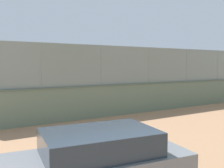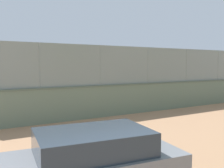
{
  "view_description": "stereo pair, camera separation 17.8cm",
  "coord_description": "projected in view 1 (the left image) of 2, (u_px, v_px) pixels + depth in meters",
  "views": [
    {
      "loc": [
        9.29,
        21.4,
        2.88
      ],
      "look_at": [
        0.05,
        5.3,
        1.46
      ],
      "focal_mm": 40.24,
      "sensor_mm": 36.0,
      "label": 1
    },
    {
      "loc": [
        9.13,
        21.49,
        2.88
      ],
      "look_at": [
        0.05,
        5.3,
        1.46
      ],
      "focal_mm": 40.24,
      "sensor_mm": 36.0,
      "label": 2
    }
  ],
  "objects": [
    {
      "name": "player_at_service_line",
      "position": [
        104.0,
        86.0,
        22.64
      ],
      "size": [
        0.94,
        0.95,
        1.65
      ],
      "color": "#B2B2B2",
      "rests_on": "ground_plane"
    },
    {
      "name": "perimeter_wall",
      "position": [
        168.0,
        95.0,
        16.33
      ],
      "size": [
        23.49,
        0.71,
        1.77
      ],
      "color": "slate",
      "rests_on": "ground_plane"
    },
    {
      "name": "spare_ball_by_wall",
      "position": [
        191.0,
        101.0,
        19.35
      ],
      "size": [
        0.17,
        0.17,
        0.17
      ],
      "primitive_type": "sphere",
      "color": "white",
      "rests_on": "ground_plane"
    },
    {
      "name": "player_foreground_swinging",
      "position": [
        75.0,
        88.0,
        20.39
      ],
      "size": [
        0.76,
        1.22,
        1.64
      ],
      "color": "#591919",
      "rests_on": "ground_plane"
    },
    {
      "name": "parked_car_grey",
      "position": [
        92.0,
        166.0,
        5.14
      ],
      "size": [
        4.26,
        2.24,
        1.54
      ],
      "color": "slate",
      "rests_on": "ground_plane"
    },
    {
      "name": "fence_panel_on_wall",
      "position": [
        168.0,
        65.0,
        16.18
      ],
      "size": [
        23.08,
        0.45,
        2.18
      ],
      "color": "gray",
      "rests_on": "perimeter_wall"
    },
    {
      "name": "player_crossing_court",
      "position": [
        79.0,
        90.0,
        18.59
      ],
      "size": [
        1.14,
        0.81,
        1.67
      ],
      "color": "#B2B2B2",
      "rests_on": "ground_plane"
    },
    {
      "name": "ground_plane",
      "position": [
        84.0,
        96.0,
        23.34
      ],
      "size": [
        260.0,
        260.0,
        0.0
      ],
      "primitive_type": "plane",
      "color": "tan"
    },
    {
      "name": "sports_ball",
      "position": [
        100.0,
        97.0,
        21.82
      ],
      "size": [
        0.2,
        0.2,
        0.2
      ],
      "primitive_type": "sphere",
      "color": "yellow",
      "rests_on": "ground_plane"
    }
  ]
}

